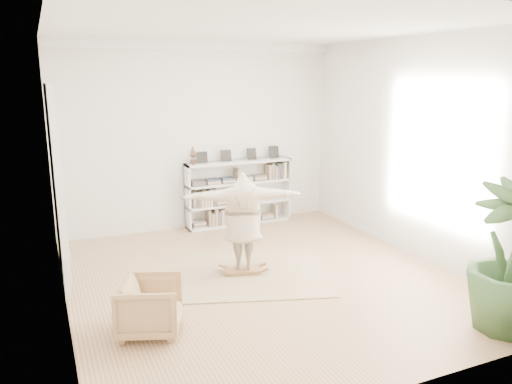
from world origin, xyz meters
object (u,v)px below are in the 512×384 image
person (243,219)px  bookshelf (239,193)px  houseplant (512,258)px  armchair (150,306)px  rocker_board (243,269)px

person → bookshelf: bearing=-92.4°
bookshelf → houseplant: (1.27, -5.37, 0.26)m
armchair → rocker_board: (1.67, 1.21, -0.26)m
armchair → rocker_board: bearing=-33.5°
armchair → person: (1.67, 1.21, 0.54)m
person → houseplant: size_ratio=1.02×
rocker_board → houseplant: 3.69m
bookshelf → person: (-0.94, -2.53, 0.24)m
rocker_board → person: (0.00, -0.00, 0.80)m
bookshelf → rocker_board: bookshelf is taller
rocker_board → houseplant: size_ratio=0.32×
armchair → rocker_board: armchair is taller
person → houseplant: houseplant is taller
bookshelf → houseplant: size_ratio=1.22×
armchair → houseplant: (3.89, -1.63, 0.57)m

